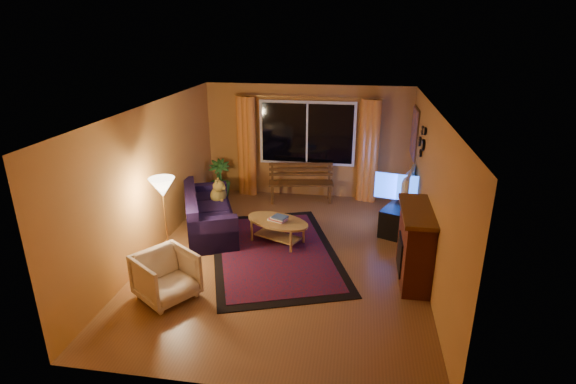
# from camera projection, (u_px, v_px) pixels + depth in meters

# --- Properties ---
(floor) EXTENTS (4.50, 6.00, 0.02)m
(floor) POSITION_uv_depth(u_px,v_px,m) (285.00, 257.00, 7.62)
(floor) COLOR brown
(floor) RESTS_ON ground
(ceiling) EXTENTS (4.50, 6.00, 0.02)m
(ceiling) POSITION_uv_depth(u_px,v_px,m) (285.00, 108.00, 6.74)
(ceiling) COLOR white
(ceiling) RESTS_ON ground
(wall_back) EXTENTS (4.50, 0.02, 2.50)m
(wall_back) POSITION_uv_depth(u_px,v_px,m) (307.00, 142.00, 9.97)
(wall_back) COLOR #BB7B37
(wall_back) RESTS_ON ground
(wall_left) EXTENTS (0.02, 6.00, 2.50)m
(wall_left) POSITION_uv_depth(u_px,v_px,m) (152.00, 180.00, 7.51)
(wall_left) COLOR #BB7B37
(wall_left) RESTS_ON ground
(wall_right) EXTENTS (0.02, 6.00, 2.50)m
(wall_right) POSITION_uv_depth(u_px,v_px,m) (431.00, 195.00, 6.84)
(wall_right) COLOR #BB7B37
(wall_right) RESTS_ON ground
(window) EXTENTS (2.00, 0.02, 1.30)m
(window) POSITION_uv_depth(u_px,v_px,m) (307.00, 134.00, 9.84)
(window) COLOR black
(window) RESTS_ON wall_back
(curtain_rod) EXTENTS (3.20, 0.03, 0.03)m
(curtain_rod) POSITION_uv_depth(u_px,v_px,m) (307.00, 97.00, 9.52)
(curtain_rod) COLOR #BF8C3F
(curtain_rod) RESTS_ON wall_back
(curtain_left) EXTENTS (0.36, 0.36, 2.24)m
(curtain_left) POSITION_uv_depth(u_px,v_px,m) (247.00, 146.00, 10.09)
(curtain_left) COLOR orange
(curtain_left) RESTS_ON ground
(curtain_right) EXTENTS (0.36, 0.36, 2.24)m
(curtain_right) POSITION_uv_depth(u_px,v_px,m) (368.00, 151.00, 9.69)
(curtain_right) COLOR orange
(curtain_right) RESTS_ON ground
(bench) EXTENTS (1.45, 0.64, 0.42)m
(bench) POSITION_uv_depth(u_px,v_px,m) (301.00, 192.00, 9.92)
(bench) COLOR #46280E
(bench) RESTS_ON ground
(potted_plant) EXTENTS (0.59, 0.59, 0.86)m
(potted_plant) POSITION_uv_depth(u_px,v_px,m) (219.00, 179.00, 10.10)
(potted_plant) COLOR #235B1E
(potted_plant) RESTS_ON ground
(sofa) EXTENTS (1.54, 2.15, 0.80)m
(sofa) POSITION_uv_depth(u_px,v_px,m) (209.00, 211.00, 8.42)
(sofa) COLOR black
(sofa) RESTS_ON ground
(dog) EXTENTS (0.51, 0.59, 0.53)m
(dog) POSITION_uv_depth(u_px,v_px,m) (218.00, 190.00, 8.73)
(dog) COLOR olive
(dog) RESTS_ON sofa
(armchair) EXTENTS (0.99, 1.00, 0.76)m
(armchair) POSITION_uv_depth(u_px,v_px,m) (166.00, 274.00, 6.32)
(armchair) COLOR beige
(armchair) RESTS_ON ground
(floor_lamp) EXTENTS (0.32, 0.32, 1.48)m
(floor_lamp) POSITION_uv_depth(u_px,v_px,m) (166.00, 223.00, 7.11)
(floor_lamp) COLOR #BF8C3F
(floor_lamp) RESTS_ON ground
(rug) EXTENTS (3.02, 3.75, 0.02)m
(rug) POSITION_uv_depth(u_px,v_px,m) (274.00, 251.00, 7.74)
(rug) COLOR #620A14
(rug) RESTS_ON ground
(coffee_table) EXTENTS (1.57, 1.57, 0.44)m
(coffee_table) POSITION_uv_depth(u_px,v_px,m) (278.00, 231.00, 8.02)
(coffee_table) COLOR #AA7D3D
(coffee_table) RESTS_ON ground
(tv_console) EXTENTS (0.89, 1.32, 0.52)m
(tv_console) POSITION_uv_depth(u_px,v_px,m) (401.00, 216.00, 8.57)
(tv_console) COLOR black
(tv_console) RESTS_ON ground
(television) EXTENTS (0.38, 1.09, 0.63)m
(television) POSITION_uv_depth(u_px,v_px,m) (403.00, 187.00, 8.37)
(television) COLOR black
(television) RESTS_ON tv_console
(fireplace) EXTENTS (0.40, 1.20, 1.10)m
(fireplace) POSITION_uv_depth(u_px,v_px,m) (415.00, 247.00, 6.75)
(fireplace) COLOR maroon
(fireplace) RESTS_ON ground
(mirror_cluster) EXTENTS (0.06, 0.60, 0.56)m
(mirror_cluster) POSITION_uv_depth(u_px,v_px,m) (421.00, 139.00, 7.86)
(mirror_cluster) COLOR black
(mirror_cluster) RESTS_ON wall_right
(painting) EXTENTS (0.04, 0.76, 0.96)m
(painting) POSITION_uv_depth(u_px,v_px,m) (414.00, 133.00, 8.98)
(painting) COLOR orange
(painting) RESTS_ON wall_right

